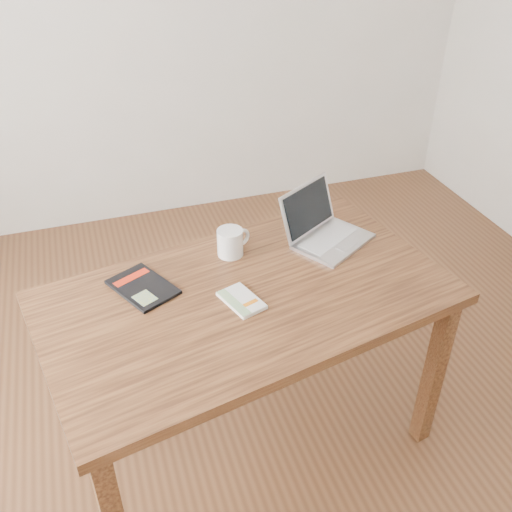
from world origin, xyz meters
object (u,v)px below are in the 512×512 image
object	(u,v)px
desk	(248,314)
black_guidebook	(143,287)
laptop	(324,229)
coffee_mug	(231,242)
white_guidebook	(241,300)

from	to	relation	value
desk	black_guidebook	bearing A→B (deg)	146.37
laptop	coffee_mug	world-z (taller)	laptop
desk	white_guidebook	world-z (taller)	white_guidebook
black_guidebook	coffee_mug	size ratio (longest dim) A/B	2.07
white_guidebook	black_guidebook	size ratio (longest dim) A/B	0.66
desk	white_guidebook	xyz separation A→B (m)	(-0.03, -0.04, 0.10)
white_guidebook	laptop	distance (m)	0.49
desk	coffee_mug	xyz separation A→B (m)	(0.01, 0.24, 0.14)
white_guidebook	black_guidebook	world-z (taller)	white_guidebook
white_guidebook	coffee_mug	world-z (taller)	coffee_mug
black_guidebook	laptop	xyz separation A→B (m)	(0.70, 0.10, 0.04)
desk	laptop	bearing A→B (deg)	20.33
desk	white_guidebook	distance (m)	0.11
desk	coffee_mug	size ratio (longest dim) A/B	11.10
black_guidebook	desk	bearing A→B (deg)	-48.87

